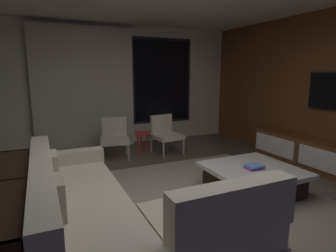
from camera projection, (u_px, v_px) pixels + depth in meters
name	position (u px, v px, depth m)	size (l,w,h in m)	color
floor	(184.00, 214.00, 3.32)	(9.20, 9.20, 0.00)	#564C44
back_wall_with_window	(106.00, 86.00, 6.27)	(6.60, 0.30, 2.70)	beige
area_rug	(213.00, 211.00, 3.38)	(3.20, 3.80, 0.01)	gray
sectional_couch	(112.00, 214.00, 2.74)	(1.98, 2.50, 0.82)	#B1A997
coffee_table	(253.00, 179.00, 3.89)	(1.16, 1.16, 0.36)	black
book_stack_on_coffee_table	(254.00, 167.00, 3.81)	(0.24, 0.18, 0.06)	purple
accent_chair_near_window	(165.00, 132.00, 5.81)	(0.61, 0.62, 0.78)	#B2ADA0
accent_chair_by_curtain	(115.00, 136.00, 5.48)	(0.65, 0.66, 0.78)	#B2ADA0
side_stool	(142.00, 136.00, 5.70)	(0.32, 0.32, 0.46)	red
media_console	(336.00, 162.00, 4.46)	(0.46, 3.10, 0.52)	brown
console_table_behind_couch	(5.00, 216.00, 2.45)	(0.40, 2.10, 0.74)	black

